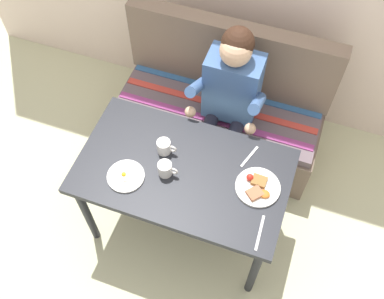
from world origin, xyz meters
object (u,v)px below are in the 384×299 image
(coffee_mug_second, at_px, (164,147))
(fork, at_px, (249,157))
(plate_eggs, at_px, (126,176))
(coffee_mug, at_px, (165,169))
(knife, at_px, (260,233))
(plate_breakfast, at_px, (258,187))
(person, at_px, (229,96))
(table, at_px, (183,177))
(couch, at_px, (220,112))

(coffee_mug_second, height_order, fork, coffee_mug_second)
(plate_eggs, bearing_deg, coffee_mug, 26.14)
(coffee_mug_second, height_order, knife, coffee_mug_second)
(plate_breakfast, height_order, knife, plate_breakfast)
(person, bearing_deg, coffee_mug_second, -114.62)
(plate_eggs, xyz_separation_m, coffee_mug_second, (0.14, 0.23, 0.04))
(fork, bearing_deg, plate_eggs, -131.47)
(table, relative_size, couch, 0.83)
(plate_eggs, distance_m, knife, 0.79)
(table, distance_m, fork, 0.40)
(plate_breakfast, distance_m, plate_eggs, 0.73)
(couch, relative_size, plate_eggs, 6.88)
(plate_eggs, distance_m, fork, 0.71)
(couch, relative_size, person, 1.19)
(couch, bearing_deg, table, -90.00)
(couch, relative_size, plate_breakfast, 5.81)
(couch, height_order, plate_breakfast, couch)
(plate_breakfast, relative_size, plate_eggs, 1.18)
(table, relative_size, coffee_mug_second, 10.17)
(plate_breakfast, height_order, coffee_mug, coffee_mug)
(person, xyz_separation_m, coffee_mug_second, (-0.23, -0.51, 0.04))
(plate_eggs, xyz_separation_m, knife, (0.79, -0.07, -0.01))
(plate_breakfast, bearing_deg, fork, 117.59)
(table, xyz_separation_m, coffee_mug, (-0.08, -0.05, 0.13))
(plate_eggs, bearing_deg, couch, 72.79)
(table, height_order, coffee_mug_second, coffee_mug_second)
(couch, distance_m, knife, 1.18)
(plate_breakfast, relative_size, fork, 1.46)
(coffee_mug_second, bearing_deg, table, -29.60)
(table, height_order, coffee_mug, coffee_mug)
(table, distance_m, knife, 0.56)
(plate_eggs, height_order, coffee_mug_second, coffee_mug_second)
(table, bearing_deg, coffee_mug, -147.76)
(plate_breakfast, bearing_deg, coffee_mug_second, 174.32)
(plate_eggs, distance_m, coffee_mug_second, 0.27)
(plate_eggs, height_order, fork, plate_eggs)
(coffee_mug, bearing_deg, table, 32.24)
(person, bearing_deg, fork, -58.00)
(plate_eggs, xyz_separation_m, coffee_mug, (0.20, 0.10, 0.04))
(table, bearing_deg, person, 81.34)
(couch, xyz_separation_m, person, (0.09, -0.17, 0.41))
(knife, bearing_deg, couch, 114.47)
(plate_eggs, height_order, knife, plate_eggs)
(coffee_mug, relative_size, coffee_mug_second, 1.00)
(plate_breakfast, distance_m, coffee_mug, 0.51)
(couch, bearing_deg, coffee_mug, -95.85)
(coffee_mug, bearing_deg, couch, 84.15)
(person, relative_size, coffee_mug, 10.27)
(coffee_mug, relative_size, knife, 0.59)
(couch, distance_m, coffee_mug_second, 0.83)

